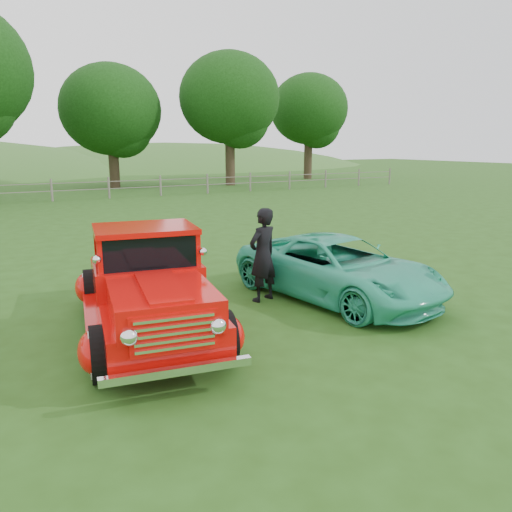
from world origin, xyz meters
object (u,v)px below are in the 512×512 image
tree_mid_east (229,98)px  red_pickup (147,286)px  man (263,255)px  tree_far_east (309,109)px  tree_near_east (111,110)px  teal_sedan (338,268)px

tree_mid_east → red_pickup: size_ratio=1.82×
red_pickup → man: 2.57m
tree_far_east → man: tree_far_east is taller
tree_mid_east → tree_far_east: size_ratio=1.07×
tree_mid_east → red_pickup: 30.08m
tree_near_east → tree_far_east: bearing=3.4°
tree_near_east → tree_far_east: (17.00, 1.00, 0.61)m
tree_near_east → teal_sedan: bearing=-94.6°
tree_mid_east → tree_far_east: bearing=18.4°
tree_mid_east → man: (-11.64, -25.38, -5.26)m
tree_near_east → man: size_ratio=4.54×
tree_far_east → tree_mid_east: bearing=-161.6°
tree_mid_east → tree_far_east: tree_mid_east is taller
tree_mid_east → man: 28.41m
teal_sedan → man: man is taller
red_pickup → tree_near_east: bearing=86.4°
tree_far_east → man: (-20.64, -28.38, -4.94)m
tree_near_east → tree_far_east: tree_far_east is taller
tree_far_east → tree_near_east: bearing=-176.6°
tree_near_east → tree_far_east: 17.04m
tree_near_east → teal_sedan: 28.46m
red_pickup → tree_far_east: bearing=60.2°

